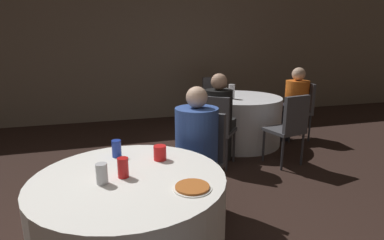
% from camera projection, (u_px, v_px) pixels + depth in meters
% --- Properties ---
extents(wall_back, '(16.00, 0.06, 2.80)m').
position_uv_depth(wall_back, '(99.00, 50.00, 5.76)').
color(wall_back, '#7A6B5B').
rests_on(wall_back, ground_plane).
extents(table_near, '(1.18, 1.18, 0.73)m').
position_uv_depth(table_near, '(132.00, 230.00, 1.90)').
color(table_near, white).
rests_on(table_near, ground_plane).
extents(table_far, '(1.33, 1.33, 0.73)m').
position_uv_depth(table_far, '(237.00, 120.00, 4.68)').
color(table_far, silver).
rests_on(table_far, ground_plane).
extents(chair_near_northeast, '(0.57, 0.57, 0.92)m').
position_uv_depth(chair_near_northeast, '(201.00, 153.00, 2.71)').
color(chair_near_northeast, '#47474C').
rests_on(chair_near_northeast, ground_plane).
extents(chair_far_north, '(0.40, 0.41, 0.92)m').
position_uv_depth(chair_far_north, '(214.00, 97.00, 5.64)').
color(chair_far_north, '#47474C').
rests_on(chair_far_north, ground_plane).
extents(chair_far_southwest, '(0.56, 0.56, 0.92)m').
position_uv_depth(chair_far_southwest, '(216.00, 125.00, 3.67)').
color(chair_far_southwest, '#47474C').
rests_on(chair_far_southwest, ground_plane).
extents(chair_far_east, '(0.44, 0.44, 0.92)m').
position_uv_depth(chair_far_east, '(301.00, 106.00, 4.83)').
color(chair_far_east, '#47474C').
rests_on(chair_far_east, ground_plane).
extents(chair_far_south, '(0.47, 0.48, 0.92)m').
position_uv_depth(chair_far_south, '(290.00, 124.00, 3.71)').
color(chair_far_south, '#47474C').
rests_on(chair_far_south, ground_plane).
extents(person_black_shirt, '(0.47, 0.49, 1.17)m').
position_uv_depth(person_black_shirt, '(220.00, 118.00, 3.80)').
color(person_black_shirt, '#282828').
rests_on(person_black_shirt, ground_plane).
extents(person_blue_shirt, '(0.50, 0.50, 1.17)m').
position_uv_depth(person_blue_shirt, '(193.00, 152.00, 2.57)').
color(person_blue_shirt, '#33384C').
rests_on(person_blue_shirt, ground_plane).
extents(person_orange_shirt, '(0.52, 0.38, 1.16)m').
position_uv_depth(person_orange_shirt, '(293.00, 103.00, 4.79)').
color(person_orange_shirt, black).
rests_on(person_orange_shirt, ground_plane).
extents(pizza_plate_near, '(0.22, 0.22, 0.02)m').
position_uv_depth(pizza_plate_near, '(192.00, 187.00, 1.65)').
color(pizza_plate_near, white).
rests_on(pizza_plate_near, table_near).
extents(soda_can_red, '(0.07, 0.07, 0.12)m').
position_uv_depth(soda_can_red, '(123.00, 168.00, 1.79)').
color(soda_can_red, red).
rests_on(soda_can_red, table_near).
extents(soda_can_silver, '(0.07, 0.07, 0.12)m').
position_uv_depth(soda_can_silver, '(102.00, 174.00, 1.70)').
color(soda_can_silver, silver).
rests_on(soda_can_silver, table_near).
extents(soda_can_blue, '(0.07, 0.07, 0.12)m').
position_uv_depth(soda_can_blue, '(117.00, 149.00, 2.12)').
color(soda_can_blue, '#1E38A5').
rests_on(soda_can_blue, table_near).
extents(cup_near, '(0.09, 0.09, 0.10)m').
position_uv_depth(cup_near, '(160.00, 153.00, 2.06)').
color(cup_near, red).
rests_on(cup_near, table_near).
extents(bottle_far, '(0.09, 0.09, 0.21)m').
position_uv_depth(bottle_far, '(232.00, 92.00, 4.39)').
color(bottle_far, white).
rests_on(bottle_far, table_far).
extents(cup_far, '(0.08, 0.08, 0.11)m').
position_uv_depth(cup_far, '(226.00, 92.00, 4.73)').
color(cup_far, white).
rests_on(cup_far, table_far).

